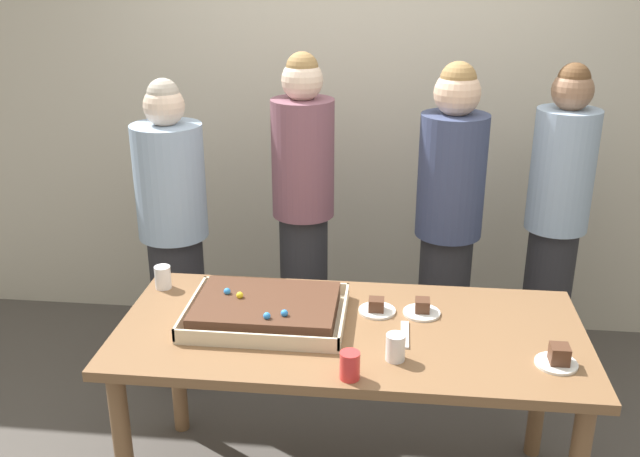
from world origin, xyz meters
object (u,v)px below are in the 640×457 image
(person_far_right_suit, at_px, (555,226))
(person_striped_tie_right, at_px, (448,226))
(drink_cup_middle, at_px, (395,347))
(sheet_cake, at_px, (266,310))
(person_serving_front, at_px, (303,217))
(cake_server_utensil, at_px, (405,335))
(plated_slice_far_left, at_px, (422,309))
(plated_slice_near_left, at_px, (558,358))
(party_table, at_px, (350,349))
(drink_cup_nearest, at_px, (350,365))
(person_green_shirt_behind, at_px, (174,234))
(plated_slice_near_right, at_px, (377,308))
(drink_cup_far_end, at_px, (163,277))

(person_far_right_suit, bearing_deg, person_striped_tie_right, -27.50)
(drink_cup_middle, bearing_deg, person_striped_tie_right, 77.48)
(sheet_cake, xyz_separation_m, person_serving_front, (0.03, 0.86, 0.08))
(sheet_cake, distance_m, cake_server_utensil, 0.55)
(plated_slice_far_left, bearing_deg, plated_slice_near_left, -35.53)
(party_table, relative_size, plated_slice_far_left, 12.07)
(drink_cup_nearest, relative_size, person_serving_front, 0.06)
(person_green_shirt_behind, bearing_deg, drink_cup_nearest, 1.42)
(plated_slice_near_left, xyz_separation_m, person_far_right_suit, (0.20, 1.15, 0.07))
(sheet_cake, height_order, person_far_right_suit, person_far_right_suit)
(person_far_right_suit, bearing_deg, plated_slice_near_left, 44.05)
(person_striped_tie_right, bearing_deg, plated_slice_far_left, 30.76)
(party_table, xyz_separation_m, plated_slice_near_left, (0.75, -0.19, 0.12))
(person_green_shirt_behind, relative_size, person_far_right_suit, 0.96)
(plated_slice_near_left, bearing_deg, plated_slice_far_left, 144.47)
(party_table, xyz_separation_m, cake_server_utensil, (0.21, -0.04, 0.10))
(sheet_cake, height_order, person_green_shirt_behind, person_green_shirt_behind)
(person_serving_front, relative_size, person_far_right_suit, 1.02)
(plated_slice_far_left, height_order, cake_server_utensil, plated_slice_far_left)
(plated_slice_near_right, distance_m, person_serving_front, 0.86)
(cake_server_utensil, height_order, person_green_shirt_behind, person_green_shirt_behind)
(party_table, bearing_deg, plated_slice_near_right, 55.09)
(drink_cup_middle, xyz_separation_m, person_green_shirt_behind, (-1.12, 1.00, -0.01))
(drink_cup_far_end, bearing_deg, person_striped_tie_right, 26.43)
(drink_cup_nearest, height_order, drink_cup_middle, same)
(person_green_shirt_behind, bearing_deg, cake_server_utensil, 15.57)
(drink_cup_far_end, height_order, person_green_shirt_behind, person_green_shirt_behind)
(plated_slice_near_left, xyz_separation_m, drink_cup_far_end, (-1.58, 0.45, 0.02))
(drink_cup_middle, height_order, cake_server_utensil, drink_cup_middle)
(sheet_cake, xyz_separation_m, plated_slice_near_right, (0.43, 0.11, -0.02))
(drink_cup_nearest, xyz_separation_m, drink_cup_middle, (0.15, 0.14, 0.00))
(plated_slice_near_left, height_order, plated_slice_near_right, plated_slice_near_left)
(drink_cup_far_end, distance_m, person_striped_tie_right, 1.40)
(plated_slice_near_right, bearing_deg, sheet_cake, -166.09)
(plated_slice_near_right, relative_size, person_far_right_suit, 0.09)
(drink_cup_nearest, xyz_separation_m, person_striped_tie_right, (0.40, 1.24, 0.05))
(plated_slice_near_right, bearing_deg, person_striped_tie_right, 66.64)
(plated_slice_far_left, xyz_separation_m, cake_server_utensil, (-0.07, -0.19, -0.01))
(drink_cup_far_end, xyz_separation_m, person_serving_front, (0.53, 0.63, 0.07))
(party_table, xyz_separation_m, drink_cup_nearest, (0.02, -0.35, 0.15))
(plated_slice_near_left, bearing_deg, person_far_right_suit, 79.98)
(party_table, distance_m, drink_cup_nearest, 0.38)
(person_striped_tie_right, bearing_deg, person_serving_front, -49.37)
(plated_slice_near_right, relative_size, drink_cup_far_end, 1.50)
(plated_slice_near_left, xyz_separation_m, drink_cup_middle, (-0.57, -0.03, 0.02))
(person_green_shirt_behind, height_order, person_far_right_suit, person_far_right_suit)
(sheet_cake, bearing_deg, plated_slice_near_right, 13.91)
(drink_cup_nearest, relative_size, person_green_shirt_behind, 0.06)
(sheet_cake, bearing_deg, cake_server_utensil, -7.46)
(party_table, relative_size, sheet_cake, 2.90)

